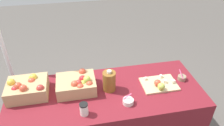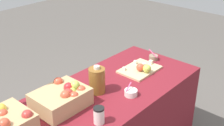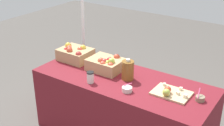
{
  "view_description": "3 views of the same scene",
  "coord_description": "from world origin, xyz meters",
  "px_view_note": "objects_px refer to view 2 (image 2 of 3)",
  "views": [
    {
      "loc": [
        -0.25,
        -1.57,
        2.16
      ],
      "look_at": [
        0.07,
        0.06,
        1.03
      ],
      "focal_mm": 34.74,
      "sensor_mm": 36.0,
      "label": 1
    },
    {
      "loc": [
        -1.37,
        -1.37,
        1.97
      ],
      "look_at": [
        0.15,
        -0.02,
        0.96
      ],
      "focal_mm": 47.95,
      "sensor_mm": 36.0,
      "label": 2
    },
    {
      "loc": [
        1.48,
        -2.37,
        2.19
      ],
      "look_at": [
        -0.12,
        -0.02,
        0.9
      ],
      "focal_mm": 48.48,
      "sensor_mm": 36.0,
      "label": 3
    }
  ],
  "objects_px": {
    "sample_bowl_near": "(131,93)",
    "cider_jug": "(97,80)",
    "apple_crate_middle": "(62,98)",
    "sample_bowl_mid": "(153,57)",
    "coffee_cup": "(99,115)",
    "cutting_board_front": "(141,69)"
  },
  "relations": [
    {
      "from": "sample_bowl_near",
      "to": "cider_jug",
      "type": "xyz_separation_m",
      "value": [
        -0.13,
        0.23,
        0.08
      ]
    },
    {
      "from": "apple_crate_middle",
      "to": "sample_bowl_mid",
      "type": "bearing_deg",
      "value": -2.17
    },
    {
      "from": "sample_bowl_near",
      "to": "coffee_cup",
      "type": "bearing_deg",
      "value": -172.54
    },
    {
      "from": "sample_bowl_near",
      "to": "coffee_cup",
      "type": "distance_m",
      "value": 0.41
    },
    {
      "from": "coffee_cup",
      "to": "apple_crate_middle",
      "type": "bearing_deg",
      "value": 96.37
    },
    {
      "from": "sample_bowl_mid",
      "to": "coffee_cup",
      "type": "bearing_deg",
      "value": -164.76
    },
    {
      "from": "cutting_board_front",
      "to": "coffee_cup",
      "type": "relative_size",
      "value": 2.98
    },
    {
      "from": "coffee_cup",
      "to": "sample_bowl_near",
      "type": "bearing_deg",
      "value": 7.46
    },
    {
      "from": "cutting_board_front",
      "to": "coffee_cup",
      "type": "distance_m",
      "value": 0.81
    },
    {
      "from": "sample_bowl_mid",
      "to": "cider_jug",
      "type": "relative_size",
      "value": 0.49
    },
    {
      "from": "cider_jug",
      "to": "coffee_cup",
      "type": "xyz_separation_m",
      "value": [
        -0.27,
        -0.28,
        -0.04
      ]
    },
    {
      "from": "sample_bowl_mid",
      "to": "coffee_cup",
      "type": "relative_size",
      "value": 0.93
    },
    {
      "from": "sample_bowl_mid",
      "to": "cider_jug",
      "type": "xyz_separation_m",
      "value": [
        -0.77,
        -0.0,
        0.08
      ]
    },
    {
      "from": "apple_crate_middle",
      "to": "coffee_cup",
      "type": "xyz_separation_m",
      "value": [
        0.04,
        -0.32,
        -0.02
      ]
    },
    {
      "from": "cutting_board_front",
      "to": "sample_bowl_mid",
      "type": "xyz_separation_m",
      "value": [
        0.27,
        0.05,
        0.0
      ]
    },
    {
      "from": "cutting_board_front",
      "to": "coffee_cup",
      "type": "bearing_deg",
      "value": -163.42
    },
    {
      "from": "sample_bowl_near",
      "to": "sample_bowl_mid",
      "type": "bearing_deg",
      "value": 19.9
    },
    {
      "from": "apple_crate_middle",
      "to": "coffee_cup",
      "type": "height_order",
      "value": "apple_crate_middle"
    },
    {
      "from": "cider_jug",
      "to": "sample_bowl_near",
      "type": "bearing_deg",
      "value": -59.64
    },
    {
      "from": "cutting_board_front",
      "to": "coffee_cup",
      "type": "height_order",
      "value": "coffee_cup"
    },
    {
      "from": "cutting_board_front",
      "to": "cider_jug",
      "type": "xyz_separation_m",
      "value": [
        -0.5,
        0.05,
        0.08
      ]
    },
    {
      "from": "sample_bowl_mid",
      "to": "coffee_cup",
      "type": "height_order",
      "value": "coffee_cup"
    }
  ]
}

